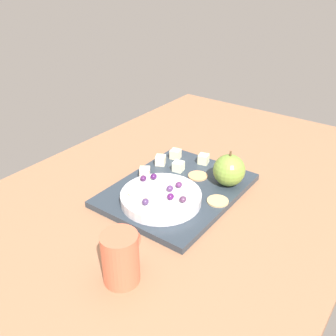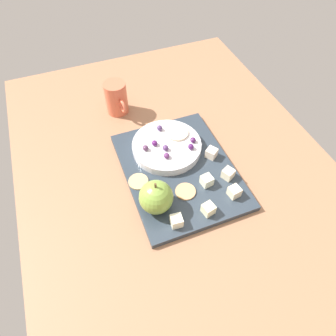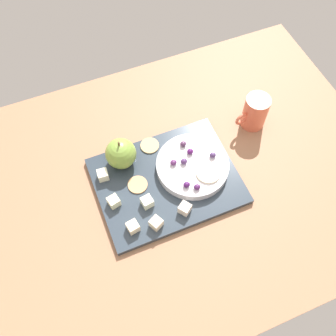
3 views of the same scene
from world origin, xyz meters
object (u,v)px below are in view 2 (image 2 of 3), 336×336
at_px(platter, 177,171).
at_px(apple_whole, 156,197).
at_px(grape_1, 155,143).
at_px(cup, 116,98).
at_px(cheese_cube_3, 177,221).
at_px(grape_5, 160,128).
at_px(cheese_cube_2, 207,181).
at_px(cracker_0, 185,191).
at_px(grape_2, 167,156).
at_px(cheese_cube_1, 234,192).
at_px(grape_0, 166,148).
at_px(serving_dish, 167,146).
at_px(cheese_cube_0, 208,209).
at_px(cheese_cube_5, 211,153).
at_px(cheese_cube_4, 228,174).
at_px(grape_4, 191,147).
at_px(grape_3, 193,140).
at_px(grape_6, 145,148).
at_px(apple_slice_0, 177,133).
at_px(cracker_1, 138,181).

relative_size(platter, apple_whole, 4.50).
bearing_deg(grape_1, cup, -167.64).
xyz_separation_m(cheese_cube_3, grape_5, (-0.27, 0.06, 0.02)).
bearing_deg(cheese_cube_2, cracker_0, -86.04).
height_order(apple_whole, grape_2, apple_whole).
height_order(cheese_cube_1, grape_0, grape_0).
xyz_separation_m(serving_dish, cheese_cube_0, (0.21, 0.02, 0.00)).
bearing_deg(grape_5, cheese_cube_5, 39.92).
distance_m(cheese_cube_5, cracker_0, 0.13).
height_order(cheese_cube_4, cracker_0, cheese_cube_4).
bearing_deg(grape_4, cheese_cube_1, 16.20).
height_order(grape_1, grape_2, same).
distance_m(grape_0, grape_3, 0.08).
distance_m(serving_dish, grape_6, 0.06).
bearing_deg(grape_4, apple_slice_0, -168.97).
relative_size(serving_dish, cheese_cube_5, 7.21).
distance_m(apple_whole, grape_0, 0.16).
xyz_separation_m(cheese_cube_2, grape_6, (-0.14, -0.11, 0.02)).
distance_m(cracker_1, grape_6, 0.09).
xyz_separation_m(cheese_cube_5, grape_0, (-0.05, -0.11, 0.02)).
relative_size(apple_whole, cheese_cube_0, 3.06).
distance_m(cheese_cube_0, cracker_0, 0.07).
bearing_deg(serving_dish, cheese_cube_0, 5.02).
relative_size(grape_4, grape_6, 1.00).
bearing_deg(platter, grape_0, -167.27).
distance_m(grape_3, grape_5, 0.10).
bearing_deg(cheese_cube_1, grape_5, -158.81).
height_order(cheese_cube_2, cheese_cube_4, same).
distance_m(cracker_0, grape_1, 0.16).
bearing_deg(cheese_cube_0, serving_dish, -174.98).
distance_m(platter, grape_6, 0.10).
xyz_separation_m(cheese_cube_4, apple_slice_0, (-0.16, -0.07, 0.01)).
xyz_separation_m(cheese_cube_3, grape_1, (-0.22, 0.03, 0.02)).
xyz_separation_m(cheese_cube_2, cheese_cube_5, (-0.08, 0.05, 0.00)).
xyz_separation_m(cracker_0, grape_6, (-0.14, -0.05, 0.03)).
xyz_separation_m(cracker_1, grape_2, (-0.03, 0.09, 0.03)).
bearing_deg(grape_3, cheese_cube_4, 18.80).
distance_m(cheese_cube_1, grape_6, 0.25).
bearing_deg(serving_dish, cheese_cube_1, 26.48).
bearing_deg(cheese_cube_4, apple_whole, -84.90).
xyz_separation_m(apple_whole, cheese_cube_2, (-0.02, 0.14, -0.03)).
bearing_deg(grape_5, apple_slice_0, 51.80).
bearing_deg(platter, apple_whole, -45.45).
height_order(platter, grape_0, grape_0).
bearing_deg(cracker_0, cheese_cube_4, 92.03).
bearing_deg(grape_1, apple_whole, -18.40).
bearing_deg(apple_slice_0, cheese_cube_0, -4.93).
xyz_separation_m(grape_1, grape_5, (-0.05, 0.03, 0.00)).
distance_m(cheese_cube_2, grape_4, 0.10).
bearing_deg(grape_0, cheese_cube_5, 67.74).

